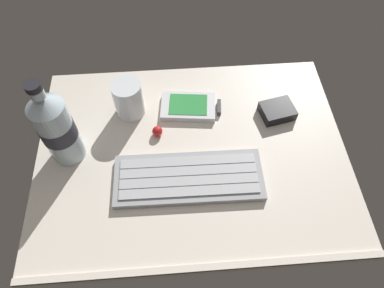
{
  "coord_description": "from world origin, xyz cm",
  "views": [
    {
      "loc": [
        -2.8,
        -37.71,
        61.52
      ],
      "look_at": [
        0.0,
        0.0,
        3.0
      ],
      "focal_mm": 32.58,
      "sensor_mm": 36.0,
      "label": 1
    }
  ],
  "objects_px": {
    "keyboard": "(189,178)",
    "handheld_device": "(191,106)",
    "charger_block": "(277,111)",
    "trackball_mouse": "(157,131)",
    "water_bottle": "(56,128)",
    "juice_cup": "(129,100)"
  },
  "relations": [
    {
      "from": "juice_cup",
      "to": "trackball_mouse",
      "type": "xyz_separation_m",
      "value": [
        0.06,
        -0.07,
        -0.03
      ]
    },
    {
      "from": "water_bottle",
      "to": "charger_block",
      "type": "height_order",
      "value": "water_bottle"
    },
    {
      "from": "handheld_device",
      "to": "juice_cup",
      "type": "bearing_deg",
      "value": 179.09
    },
    {
      "from": "handheld_device",
      "to": "water_bottle",
      "type": "xyz_separation_m",
      "value": [
        -0.26,
        -0.1,
        0.08
      ]
    },
    {
      "from": "charger_block",
      "to": "juice_cup",
      "type": "bearing_deg",
      "value": 174.17
    },
    {
      "from": "charger_block",
      "to": "trackball_mouse",
      "type": "relative_size",
      "value": 3.18
    },
    {
      "from": "keyboard",
      "to": "charger_block",
      "type": "relative_size",
      "value": 4.17
    },
    {
      "from": "water_bottle",
      "to": "charger_block",
      "type": "bearing_deg",
      "value": 8.66
    },
    {
      "from": "water_bottle",
      "to": "trackball_mouse",
      "type": "bearing_deg",
      "value": 10.58
    },
    {
      "from": "keyboard",
      "to": "juice_cup",
      "type": "bearing_deg",
      "value": 122.89
    },
    {
      "from": "keyboard",
      "to": "water_bottle",
      "type": "bearing_deg",
      "value": 161.65
    },
    {
      "from": "water_bottle",
      "to": "trackball_mouse",
      "type": "distance_m",
      "value": 0.2
    },
    {
      "from": "keyboard",
      "to": "handheld_device",
      "type": "bearing_deg",
      "value": 84.31
    },
    {
      "from": "keyboard",
      "to": "charger_block",
      "type": "height_order",
      "value": "charger_block"
    },
    {
      "from": "keyboard",
      "to": "water_bottle",
      "type": "height_order",
      "value": "water_bottle"
    },
    {
      "from": "trackball_mouse",
      "to": "keyboard",
      "type": "bearing_deg",
      "value": -62.64
    },
    {
      "from": "water_bottle",
      "to": "handheld_device",
      "type": "bearing_deg",
      "value": 20.93
    },
    {
      "from": "handheld_device",
      "to": "charger_block",
      "type": "xyz_separation_m",
      "value": [
        0.19,
        -0.03,
        0.0
      ]
    },
    {
      "from": "water_bottle",
      "to": "charger_block",
      "type": "relative_size",
      "value": 2.97
    },
    {
      "from": "juice_cup",
      "to": "trackball_mouse",
      "type": "height_order",
      "value": "juice_cup"
    },
    {
      "from": "keyboard",
      "to": "trackball_mouse",
      "type": "distance_m",
      "value": 0.13
    },
    {
      "from": "handheld_device",
      "to": "water_bottle",
      "type": "bearing_deg",
      "value": -159.07
    }
  ]
}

